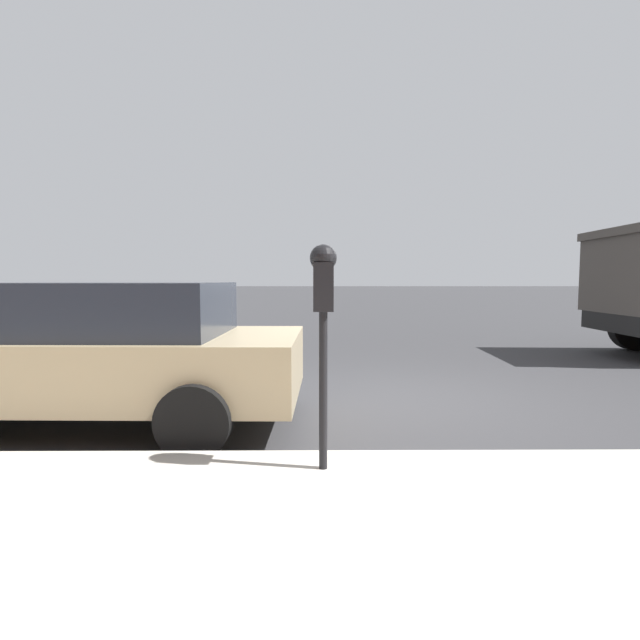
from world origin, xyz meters
The scene contains 3 objects.
ground_plane centered at (0.00, 0.00, 0.00)m, with size 220.00×220.00×0.00m, color #333335.
parking_meter centered at (-2.58, 0.91, 1.38)m, with size 0.21×0.19×1.61m.
car_tan centered at (-0.97, 3.27, 0.78)m, with size 2.21×4.39×1.48m.
Camera 1 is at (-6.08, 0.96, 1.51)m, focal length 28.00 mm.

